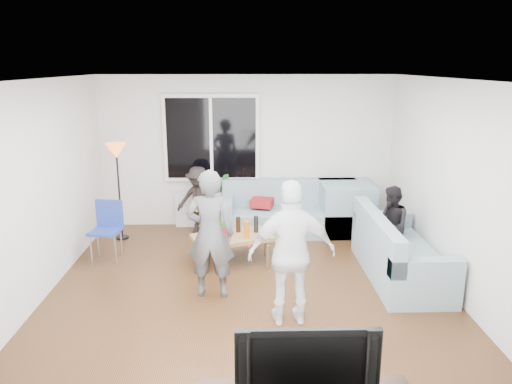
{
  "coord_description": "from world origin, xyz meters",
  "views": [
    {
      "loc": [
        -0.07,
        -5.56,
        2.77
      ],
      "look_at": [
        0.1,
        0.6,
        1.15
      ],
      "focal_mm": 34.33,
      "sensor_mm": 36.0,
      "label": 1
    }
  ],
  "objects_px": {
    "floor_lamp": "(119,192)",
    "spectator_back": "(198,200)",
    "coffee_table": "(232,249)",
    "side_chair": "(105,232)",
    "player_right": "(292,254)",
    "sofa_back_section": "(291,208)",
    "sofa_right_section": "(401,246)",
    "spectator_right": "(391,225)",
    "television": "(306,359)",
    "player_left": "(210,234)"
  },
  "relations": [
    {
      "from": "floor_lamp",
      "to": "spectator_back",
      "type": "xyz_separation_m",
      "value": [
        1.23,
        0.25,
        -0.21
      ]
    },
    {
      "from": "spectator_back",
      "to": "coffee_table",
      "type": "bearing_deg",
      "value": -51.01
    },
    {
      "from": "coffee_table",
      "to": "side_chair",
      "type": "relative_size",
      "value": 1.28
    },
    {
      "from": "side_chair",
      "to": "player_right",
      "type": "height_order",
      "value": "player_right"
    },
    {
      "from": "sofa_back_section",
      "to": "sofa_right_section",
      "type": "distance_m",
      "value": 2.22
    },
    {
      "from": "coffee_table",
      "to": "spectator_right",
      "type": "height_order",
      "value": "spectator_right"
    },
    {
      "from": "sofa_right_section",
      "to": "side_chair",
      "type": "distance_m",
      "value": 4.12
    },
    {
      "from": "sofa_back_section",
      "to": "spectator_back",
      "type": "height_order",
      "value": "spectator_back"
    },
    {
      "from": "side_chair",
      "to": "spectator_back",
      "type": "xyz_separation_m",
      "value": [
        1.23,
        1.17,
        0.14
      ]
    },
    {
      "from": "player_right",
      "to": "sofa_back_section",
      "type": "bearing_deg",
      "value": -98.94
    },
    {
      "from": "spectator_right",
      "to": "side_chair",
      "type": "bearing_deg",
      "value": -94.25
    },
    {
      "from": "television",
      "to": "side_chair",
      "type": "bearing_deg",
      "value": 123.68
    },
    {
      "from": "spectator_right",
      "to": "spectator_back",
      "type": "bearing_deg",
      "value": -117.15
    },
    {
      "from": "sofa_right_section",
      "to": "floor_lamp",
      "type": "height_order",
      "value": "floor_lamp"
    },
    {
      "from": "player_right",
      "to": "spectator_right",
      "type": "xyz_separation_m",
      "value": [
        1.57,
        1.64,
        -0.25
      ]
    },
    {
      "from": "television",
      "to": "player_left",
      "type": "bearing_deg",
      "value": 108.62
    },
    {
      "from": "television",
      "to": "sofa_right_section",
      "type": "bearing_deg",
      "value": 60.97
    },
    {
      "from": "floor_lamp",
      "to": "television",
      "type": "distance_m",
      "value": 5.15
    },
    {
      "from": "floor_lamp",
      "to": "player_left",
      "type": "relative_size",
      "value": 0.98
    },
    {
      "from": "side_chair",
      "to": "spectator_right",
      "type": "xyz_separation_m",
      "value": [
        4.07,
        -0.19,
        0.13
      ]
    },
    {
      "from": "floor_lamp",
      "to": "player_right",
      "type": "relative_size",
      "value": 0.97
    },
    {
      "from": "player_left",
      "to": "sofa_right_section",
      "type": "bearing_deg",
      "value": -164.74
    },
    {
      "from": "player_left",
      "to": "television",
      "type": "height_order",
      "value": "player_left"
    },
    {
      "from": "player_right",
      "to": "spectator_back",
      "type": "xyz_separation_m",
      "value": [
        -1.27,
        2.99,
        -0.24
      ]
    },
    {
      "from": "coffee_table",
      "to": "floor_lamp",
      "type": "xyz_separation_m",
      "value": [
        -1.82,
        1.03,
        0.58
      ]
    },
    {
      "from": "floor_lamp",
      "to": "spectator_right",
      "type": "height_order",
      "value": "floor_lamp"
    },
    {
      "from": "side_chair",
      "to": "spectator_right",
      "type": "bearing_deg",
      "value": 6.14
    },
    {
      "from": "player_right",
      "to": "television",
      "type": "relative_size",
      "value": 1.59
    },
    {
      "from": "floor_lamp",
      "to": "television",
      "type": "bearing_deg",
      "value": -61.96
    },
    {
      "from": "spectator_back",
      "to": "spectator_right",
      "type": "bearing_deg",
      "value": -11.05
    },
    {
      "from": "player_left",
      "to": "spectator_right",
      "type": "distance_m",
      "value": 2.68
    },
    {
      "from": "spectator_back",
      "to": "sofa_back_section",
      "type": "bearing_deg",
      "value": 13.38
    },
    {
      "from": "side_chair",
      "to": "player_left",
      "type": "height_order",
      "value": "player_left"
    },
    {
      "from": "coffee_table",
      "to": "floor_lamp",
      "type": "distance_m",
      "value": 2.17
    },
    {
      "from": "side_chair",
      "to": "spectator_back",
      "type": "distance_m",
      "value": 1.7
    },
    {
      "from": "player_left",
      "to": "spectator_back",
      "type": "bearing_deg",
      "value": -77.26
    },
    {
      "from": "spectator_back",
      "to": "floor_lamp",
      "type": "bearing_deg",
      "value": -153.85
    },
    {
      "from": "sofa_back_section",
      "to": "player_left",
      "type": "xyz_separation_m",
      "value": [
        -1.19,
        -2.29,
        0.37
      ]
    },
    {
      "from": "side_chair",
      "to": "spectator_back",
      "type": "relative_size",
      "value": 0.76
    },
    {
      "from": "television",
      "to": "sofa_back_section",
      "type": "bearing_deg",
      "value": 85.74
    },
    {
      "from": "side_chair",
      "to": "player_left",
      "type": "xyz_separation_m",
      "value": [
        1.58,
        -1.15,
        0.36
      ]
    },
    {
      "from": "floor_lamp",
      "to": "player_right",
      "type": "height_order",
      "value": "player_right"
    },
    {
      "from": "floor_lamp",
      "to": "spectator_right",
      "type": "distance_m",
      "value": 4.22
    },
    {
      "from": "side_chair",
      "to": "television",
      "type": "bearing_deg",
      "value": -47.53
    },
    {
      "from": "side_chair",
      "to": "spectator_back",
      "type": "height_order",
      "value": "spectator_back"
    },
    {
      "from": "floor_lamp",
      "to": "side_chair",
      "type": "bearing_deg",
      "value": -90.0
    },
    {
      "from": "floor_lamp",
      "to": "coffee_table",
      "type": "bearing_deg",
      "value": -29.51
    },
    {
      "from": "floor_lamp",
      "to": "sofa_back_section",
      "type": "bearing_deg",
      "value": 4.62
    },
    {
      "from": "side_chair",
      "to": "floor_lamp",
      "type": "distance_m",
      "value": 0.98
    },
    {
      "from": "coffee_table",
      "to": "spectator_back",
      "type": "xyz_separation_m",
      "value": [
        -0.58,
        1.28,
        0.37
      ]
    }
  ]
}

